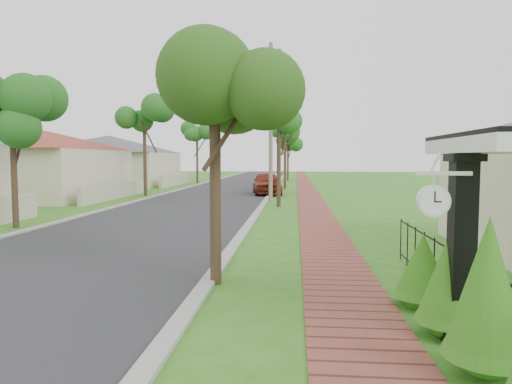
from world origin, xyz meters
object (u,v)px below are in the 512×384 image
at_px(parked_car_red, 267,183).
at_px(parked_car_white, 271,182).
at_px(utility_pole, 271,121).
at_px(porch_post, 461,259).
at_px(near_tree, 215,83).
at_px(station_clock, 434,199).

height_order(parked_car_red, parked_car_white, parked_car_red).
distance_m(parked_car_red, utility_pole, 5.91).
bearing_deg(porch_post, utility_pole, 100.11).
distance_m(parked_car_red, near_tree, 22.65).
height_order(porch_post, utility_pole, utility_pole).
bearing_deg(station_clock, porch_post, 39.19).
relative_size(porch_post, utility_pole, 0.28).
bearing_deg(station_clock, near_tree, 138.34).
relative_size(parked_car_white, station_clock, 5.73).
distance_m(parked_car_white, near_tree, 27.44).
height_order(parked_car_red, near_tree, near_tree).
relative_size(porch_post, parked_car_red, 0.56).
relative_size(porch_post, near_tree, 0.51).
bearing_deg(near_tree, station_clock, -41.66).
bearing_deg(parked_car_white, utility_pole, -86.64).
xyz_separation_m(parked_car_white, near_tree, (0.40, -27.24, 3.26)).
bearing_deg(utility_pole, station_clock, -81.39).
bearing_deg(parked_car_red, near_tree, -96.55).
bearing_deg(utility_pole, porch_post, -79.89).
height_order(porch_post, station_clock, porch_post).
xyz_separation_m(utility_pole, station_clock, (3.16, -20.87, -2.66)).
bearing_deg(near_tree, porch_post, -33.69).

